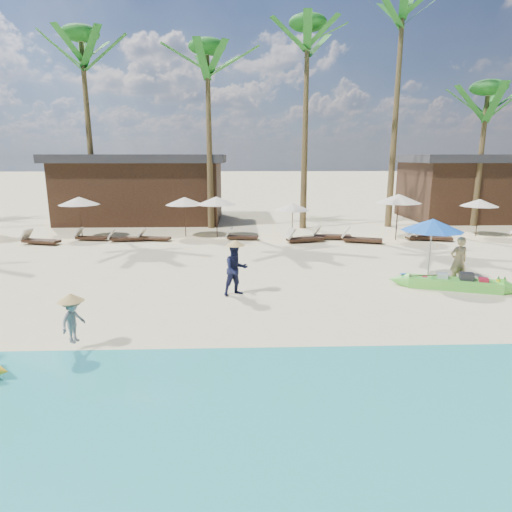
{
  "coord_description": "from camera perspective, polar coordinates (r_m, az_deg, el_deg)",
  "views": [
    {
      "loc": [
        -1.55,
        -11.28,
        4.14
      ],
      "look_at": [
        -1.08,
        2.0,
        1.06
      ],
      "focal_mm": 30.0,
      "sensor_mm": 36.0,
      "label": 1
    }
  ],
  "objects": [
    {
      "name": "palm_4",
      "position": [
        26.11,
        6.81,
        24.68
      ],
      "size": [
        2.08,
        2.08,
        11.7
      ],
      "color": "brown",
      "rests_on": "ground"
    },
    {
      "name": "lounger_7_left",
      "position": [
        21.83,
        13.65,
        2.33
      ],
      "size": [
        2.07,
        1.23,
        0.67
      ],
      "rotation": [
        0.0,
        0.0,
        -0.33
      ],
      "color": "#382417",
      "rests_on": "ground"
    },
    {
      "name": "blue_umbrella",
      "position": [
        15.39,
        22.47,
        3.85
      ],
      "size": [
        2.0,
        2.0,
        2.16
      ],
      "color": "#99999E",
      "rests_on": "ground"
    },
    {
      "name": "lounger_8_left",
      "position": [
        23.5,
        22.34,
        2.41
      ],
      "size": [
        1.88,
        0.99,
        0.61
      ],
      "rotation": [
        0.0,
        0.0,
        -0.26
      ],
      "color": "#382417",
      "rests_on": "ground"
    },
    {
      "name": "ground",
      "position": [
        12.11,
        5.5,
        -7.01
      ],
      "size": [
        240.0,
        240.0,
        0.0
      ],
      "primitive_type": "plane",
      "color": "beige",
      "rests_on": "ground"
    },
    {
      "name": "palm_3",
      "position": [
        26.0,
        -6.47,
        22.78
      ],
      "size": [
        2.08,
        2.08,
        10.52
      ],
      "color": "brown",
      "rests_on": "ground"
    },
    {
      "name": "palm_5",
      "position": [
        28.0,
        18.8,
        26.19
      ],
      "size": [
        2.08,
        2.08,
        13.6
      ],
      "color": "brown",
      "rests_on": "ground"
    },
    {
      "name": "tourist",
      "position": [
        15.56,
        25.38,
        -0.6
      ],
      "size": [
        0.63,
        0.46,
        1.62
      ],
      "primitive_type": "imported",
      "rotation": [
        0.0,
        0.0,
        3.26
      ],
      "color": "#DEB377",
      "rests_on": "ground"
    },
    {
      "name": "palm_2",
      "position": [
        28.27,
        -22.05,
        22.42
      ],
      "size": [
        2.08,
        2.08,
        11.33
      ],
      "color": "brown",
      "rests_on": "ground"
    },
    {
      "name": "lounger_5_left",
      "position": [
        21.97,
        -2.11,
        2.66
      ],
      "size": [
        1.7,
        0.71,
        0.56
      ],
      "rotation": [
        0.0,
        0.0,
        -0.12
      ],
      "color": "#382417",
      "rests_on": "ground"
    },
    {
      "name": "lounger_3_left",
      "position": [
        23.36,
        -26.99,
        1.94
      ],
      "size": [
        2.0,
        1.06,
        0.65
      ],
      "rotation": [
        0.0,
        0.0,
        -0.26
      ],
      "color": "#382417",
      "rests_on": "ground"
    },
    {
      "name": "lounger_4_left",
      "position": [
        22.54,
        -17.18,
        2.37
      ],
      "size": [
        1.76,
        0.67,
        0.58
      ],
      "rotation": [
        0.0,
        0.0,
        0.09
      ],
      "color": "#382417",
      "rests_on": "ground"
    },
    {
      "name": "lounger_4_right",
      "position": [
        22.32,
        -13.6,
        2.46
      ],
      "size": [
        1.7,
        0.77,
        0.56
      ],
      "rotation": [
        0.0,
        0.0,
        -0.17
      ],
      "color": "#382417",
      "rests_on": "ground"
    },
    {
      "name": "lounger_6_left",
      "position": [
        21.38,
        6.23,
        2.39
      ],
      "size": [
        2.03,
        1.05,
        0.66
      ],
      "rotation": [
        0.0,
        0.0,
        0.24
      ],
      "color": "#382417",
      "rests_on": "ground"
    },
    {
      "name": "lounger_6_right",
      "position": [
        22.36,
        9.82,
        2.75
      ],
      "size": [
        2.01,
        0.76,
        0.67
      ],
      "rotation": [
        0.0,
        0.0,
        -0.08
      ],
      "color": "#382417",
      "rests_on": "ground"
    },
    {
      "name": "vendor_green",
      "position": [
        13.03,
        -2.71,
        -1.81
      ],
      "size": [
        0.97,
        0.88,
        1.61
      ],
      "primitive_type": "imported",
      "rotation": [
        0.0,
        0.0,
        0.43
      ],
      "color": "#161A3C",
      "rests_on": "ground"
    },
    {
      "name": "resort_parasol_7",
      "position": [
        22.86,
        18.47,
        7.28
      ],
      "size": [
        2.28,
        2.28,
        2.34
      ],
      "color": "#382417",
      "rests_on": "ground"
    },
    {
      "name": "vendor_yellow",
      "position": [
        10.2,
        -23.22,
        -7.9
      ],
      "size": [
        0.57,
        0.74,
        1.0
      ],
      "primitive_type": "imported",
      "rotation": [
        0.0,
        0.0,
        1.21
      ],
      "color": "gray",
      "rests_on": "ground"
    },
    {
      "name": "pavilion_west",
      "position": [
        29.56,
        -14.78,
        8.83
      ],
      "size": [
        10.8,
        6.6,
        4.3
      ],
      "color": "#382417",
      "rests_on": "ground"
    },
    {
      "name": "green_canoe",
      "position": [
        15.13,
        24.88,
        -3.34
      ],
      "size": [
        4.32,
        1.67,
        0.57
      ],
      "rotation": [
        0.0,
        0.0,
        -0.32
      ],
      "color": "#5CD440",
      "rests_on": "ground"
    },
    {
      "name": "resort_parasol_8",
      "position": [
        25.68,
        27.64,
        6.31
      ],
      "size": [
        1.93,
        1.93,
        1.99
      ],
      "color": "#382417",
      "rests_on": "ground"
    },
    {
      "name": "resort_parasol_5",
      "position": [
        22.53,
        -5.3,
        7.37
      ],
      "size": [
        2.09,
        2.09,
        2.15
      ],
      "color": "#382417",
      "rests_on": "ground"
    },
    {
      "name": "resort_parasol_3",
      "position": [
        24.19,
        -22.54,
        6.81
      ],
      "size": [
        2.08,
        2.08,
        2.14
      ],
      "color": "#382417",
      "rests_on": "ground"
    },
    {
      "name": "lounger_3_right",
      "position": [
        23.38,
        -21.3,
        2.4
      ],
      "size": [
        1.7,
        0.74,
        0.56
      ],
      "rotation": [
        0.0,
        0.0,
        -0.15
      ],
      "color": "#382417",
      "rests_on": "ground"
    },
    {
      "name": "palm_6",
      "position": [
        29.68,
        28.38,
        17.17
      ],
      "size": [
        2.08,
        2.08,
        8.51
      ],
      "color": "brown",
      "rests_on": "ground"
    },
    {
      "name": "lounger_7_right",
      "position": [
        23.47,
        20.95,
        2.47
      ],
      "size": [
        1.7,
        0.74,
        0.56
      ],
      "rotation": [
        0.0,
        0.0,
        0.15
      ],
      "color": "#382417",
      "rests_on": "ground"
    },
    {
      "name": "wet_sand_strip",
      "position": [
        7.68,
        10.58,
        -19.82
      ],
      "size": [
        240.0,
        4.5,
        0.01
      ],
      "primitive_type": "cube",
      "color": "tan",
      "rests_on": "ground"
    },
    {
      "name": "resort_parasol_6",
      "position": [
        21.76,
        4.91,
        6.57
      ],
      "size": [
        1.84,
        1.84,
        1.89
      ],
      "color": "#382417",
      "rests_on": "ground"
    },
    {
      "name": "resort_parasol_4",
      "position": [
        23.0,
        -9.51,
        7.24
      ],
      "size": [
        2.04,
        2.04,
        2.1
      ],
      "color": "#382417",
      "rests_on": "ground"
    },
    {
      "name": "pavilion_east",
      "position": [
        32.77,
        26.63,
        8.27
      ],
      "size": [
        8.8,
        6.6,
        4.3
      ],
      "color": "#382417",
      "rests_on": "ground"
    }
  ]
}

